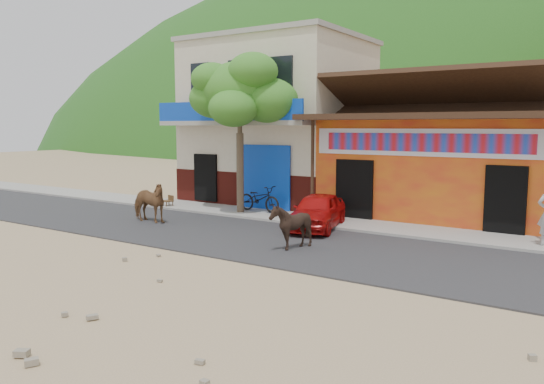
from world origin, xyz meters
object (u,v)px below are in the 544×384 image
(tree, at_px, (240,133))
(cow_dark, at_px, (291,226))
(red_car, at_px, (317,211))
(cow_tan, at_px, (148,202))
(cafe_chair_left, at_px, (168,196))
(cafe_chair_right, at_px, (149,195))
(scooter, at_px, (259,199))

(tree, height_order, cow_dark, tree)
(red_car, bearing_deg, cow_tan, -172.13)
(tree, xyz_separation_m, cafe_chair_left, (-3.44, -0.40, -2.61))
(red_car, distance_m, cafe_chair_right, 8.30)
(scooter, bearing_deg, red_car, -107.77)
(tree, height_order, cafe_chair_right, tree)
(cafe_chair_left, bearing_deg, tree, 20.53)
(red_car, relative_size, cafe_chair_left, 4.37)
(cow_dark, xyz_separation_m, red_car, (-0.79, 2.95, -0.06))
(cafe_chair_left, bearing_deg, cafe_chair_right, -160.09)
(scooter, relative_size, cafe_chair_left, 2.44)
(cow_tan, relative_size, red_car, 0.49)
(cow_tan, xyz_separation_m, cow_dark, (6.30, -0.74, -0.07))
(cafe_chair_left, relative_size, cafe_chair_right, 0.98)
(red_car, distance_m, cafe_chair_left, 7.35)
(tree, distance_m, cafe_chair_left, 4.34)
(cow_dark, bearing_deg, scooter, -167.20)
(cafe_chair_left, bearing_deg, cow_tan, -43.23)
(tree, distance_m, red_car, 4.72)
(tree, relative_size, cow_dark, 4.68)
(tree, distance_m, cafe_chair_right, 5.13)
(cow_tan, bearing_deg, cow_dark, -96.78)
(cow_tan, relative_size, cow_dark, 1.31)
(cow_tan, bearing_deg, red_car, -68.21)
(cafe_chair_right, bearing_deg, red_car, -37.48)
(red_car, distance_m, scooter, 3.57)
(red_car, height_order, scooter, red_car)
(cow_dark, distance_m, cafe_chair_left, 8.86)
(tree, xyz_separation_m, cafe_chair_right, (-4.40, -0.50, -2.60))
(red_car, relative_size, cafe_chair_right, 4.27)
(cafe_chair_left, height_order, cafe_chair_right, cafe_chair_right)
(scooter, bearing_deg, cow_tan, 153.95)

